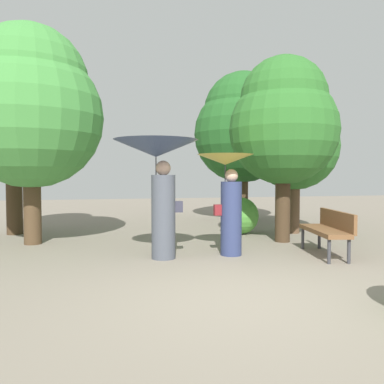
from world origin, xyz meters
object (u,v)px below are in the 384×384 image
at_px(park_bench, 328,228).
at_px(person_left, 158,168).
at_px(person_right, 228,189).
at_px(tree_near_right, 295,139).
at_px(tree_near_left, 13,110).
at_px(tree_mid_left, 31,106).
at_px(tree_far_back, 284,121).
at_px(tree_mid_right, 243,127).

bearing_deg(park_bench, person_left, -87.74).
xyz_separation_m(person_right, tree_near_right, (2.50, 2.24, 1.18)).
distance_m(person_left, tree_near_left, 5.04).
xyz_separation_m(person_right, tree_near_left, (-4.46, 3.63, 1.88)).
distance_m(person_right, tree_mid_left, 4.62).
relative_size(person_left, tree_near_right, 0.57).
xyz_separation_m(person_left, person_right, (1.31, 0.01, -0.38)).
bearing_deg(tree_mid_left, person_left, -39.92).
bearing_deg(person_right, park_bench, -100.20).
distance_m(tree_mid_left, tree_far_back, 5.49).
xyz_separation_m(person_left, tree_mid_left, (-2.46, 2.06, 1.36)).
bearing_deg(tree_mid_right, tree_mid_left, -151.40).
xyz_separation_m(person_left, tree_near_right, (3.80, 2.25, 0.80)).
bearing_deg(person_right, person_left, 94.15).
xyz_separation_m(person_right, tree_mid_right, (2.23, 5.31, 1.85)).
bearing_deg(park_bench, tree_far_back, -163.86).
distance_m(tree_near_left, tree_far_back, 6.61).
height_order(tree_mid_right, tree_far_back, tree_mid_right).
bearing_deg(tree_far_back, tree_near_left, 157.60).
bearing_deg(tree_near_right, person_right, -138.13).
xyz_separation_m(tree_near_left, tree_mid_right, (6.68, 1.68, -0.03)).
bearing_deg(tree_mid_left, tree_near_left, 113.65).
distance_m(tree_near_left, tree_mid_left, 1.74).
bearing_deg(park_bench, person_right, -93.66).
bearing_deg(person_right, tree_near_right, -44.44).
distance_m(person_left, tree_far_back, 3.33).
distance_m(park_bench, tree_far_back, 2.69).
bearing_deg(person_right, tree_mid_right, -19.07).
distance_m(person_right, tree_near_left, 6.05).
xyz_separation_m(tree_near_left, tree_near_right, (6.95, -1.39, -0.70)).
height_order(person_right, tree_mid_left, tree_mid_left).
bearing_deg(person_right, tree_mid_left, 65.17).
distance_m(person_left, tree_mid_left, 3.48).
relative_size(person_right, tree_near_right, 0.51).
bearing_deg(person_right, tree_near_left, 54.52).
height_order(tree_near_right, tree_mid_right, tree_mid_right).
bearing_deg(tree_mid_right, person_left, -123.59).
xyz_separation_m(person_left, tree_far_back, (2.95, 1.13, 1.08)).
relative_size(tree_near_right, tree_far_back, 0.90).
xyz_separation_m(tree_mid_right, tree_far_back, (-0.59, -4.19, -0.39)).
height_order(person_left, tree_near_right, tree_near_right).
height_order(person_left, tree_mid_left, tree_mid_left).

